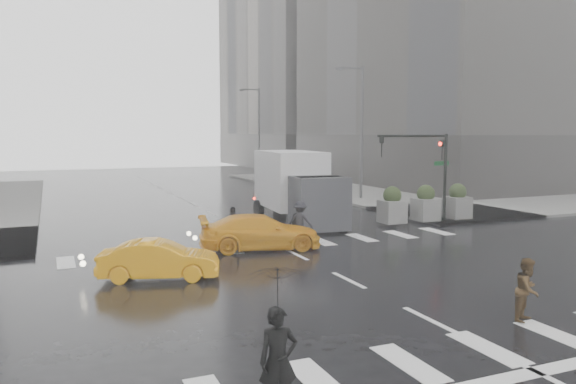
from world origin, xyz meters
name	(u,v)px	position (x,y,z in m)	size (l,w,h in m)	color
ground	(349,280)	(0.00, 0.00, 0.00)	(120.00, 120.00, 0.00)	black
sidewalk_ne	(465,194)	(19.50, 17.50, 0.07)	(35.00, 35.00, 0.15)	slate
building_ne_far	(335,48)	(29.00, 56.00, 16.27)	(26.05, 26.05, 36.00)	gray
road_markings	(349,280)	(0.00, 0.00, 0.01)	(18.00, 48.00, 0.01)	silver
traffic_signal_pole	(429,160)	(9.01, 8.01, 3.22)	(4.45, 0.42, 4.50)	black
street_lamp_near	(360,127)	(10.87, 18.00, 4.95)	(2.15, 0.22, 9.00)	#59595B
street_lamp_far	(258,129)	(10.87, 38.00, 4.95)	(2.15, 0.22, 9.00)	#59595B
planter_west	(392,206)	(7.00, 8.20, 0.98)	(1.10, 1.10, 1.80)	slate
planter_mid	(426,204)	(9.00, 8.20, 0.98)	(1.10, 1.10, 1.80)	slate
planter_east	(457,202)	(11.00, 8.20, 0.98)	(1.10, 1.10, 1.80)	slate
pedestrian_black	(278,318)	(-5.11, -6.80, 1.59)	(1.11, 1.12, 2.43)	black
pedestrian_brown	(528,290)	(2.14, -4.99, 0.77)	(0.75, 0.58, 1.54)	#453118
pedestrian_far_a	(233,227)	(-1.73, 6.31, 0.81)	(0.94, 0.58, 1.61)	black
pedestrian_far_b	(300,222)	(1.17, 6.23, 0.85)	(1.10, 0.61, 1.71)	black
taxi_mid	(159,260)	(-5.36, 2.46, 0.61)	(1.29, 3.69, 1.22)	orange
taxi_rear	(260,232)	(-0.92, 5.41, 0.69)	(1.93, 4.19, 1.38)	orange
box_truck	(298,185)	(3.00, 10.62, 1.93)	(2.55, 6.79, 3.61)	silver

